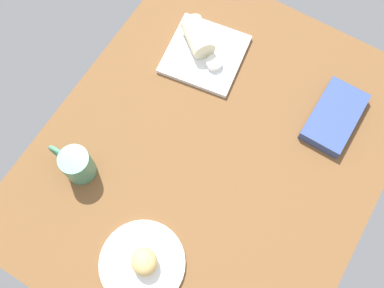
{
  "coord_description": "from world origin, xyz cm",
  "views": [
    {
      "loc": [
        39.01,
        16.91,
        121.55
      ],
      "look_at": [
        1.94,
        -5.48,
        7.0
      ],
      "focal_mm": 41.9,
      "sensor_mm": 36.0,
      "label": 1
    }
  ],
  "objects_px": {
    "breakfast_wrap": "(198,37)",
    "scone_pastry": "(144,262)",
    "book_stack": "(335,116)",
    "coffee_mug": "(76,164)",
    "sauce_cup": "(214,63)",
    "round_plate": "(142,263)",
    "square_plate": "(205,54)"
  },
  "relations": [
    {
      "from": "square_plate",
      "to": "breakfast_wrap",
      "type": "distance_m",
      "value": 0.06
    },
    {
      "from": "book_stack",
      "to": "coffee_mug",
      "type": "relative_size",
      "value": 1.57
    },
    {
      "from": "square_plate",
      "to": "sauce_cup",
      "type": "relative_size",
      "value": 4.64
    },
    {
      "from": "sauce_cup",
      "to": "book_stack",
      "type": "distance_m",
      "value": 0.38
    },
    {
      "from": "scone_pastry",
      "to": "book_stack",
      "type": "bearing_deg",
      "value": 158.76
    },
    {
      "from": "book_stack",
      "to": "sauce_cup",
      "type": "bearing_deg",
      "value": -85.13
    },
    {
      "from": "scone_pastry",
      "to": "sauce_cup",
      "type": "xyz_separation_m",
      "value": [
        -0.58,
        -0.14,
        -0.02
      ]
    },
    {
      "from": "scone_pastry",
      "to": "sauce_cup",
      "type": "relative_size",
      "value": 1.5
    },
    {
      "from": "breakfast_wrap",
      "to": "sauce_cup",
      "type": "bearing_deg",
      "value": -78.79
    },
    {
      "from": "scone_pastry",
      "to": "coffee_mug",
      "type": "distance_m",
      "value": 0.31
    },
    {
      "from": "scone_pastry",
      "to": "square_plate",
      "type": "distance_m",
      "value": 0.63
    },
    {
      "from": "breakfast_wrap",
      "to": "coffee_mug",
      "type": "xyz_separation_m",
      "value": [
        0.51,
        -0.07,
        0.0
      ]
    },
    {
      "from": "square_plate",
      "to": "coffee_mug",
      "type": "height_order",
      "value": "coffee_mug"
    },
    {
      "from": "sauce_cup",
      "to": "book_stack",
      "type": "xyz_separation_m",
      "value": [
        -0.03,
        0.38,
        -0.01
      ]
    },
    {
      "from": "sauce_cup",
      "to": "coffee_mug",
      "type": "distance_m",
      "value": 0.49
    },
    {
      "from": "round_plate",
      "to": "sauce_cup",
      "type": "height_order",
      "value": "sauce_cup"
    },
    {
      "from": "scone_pastry",
      "to": "book_stack",
      "type": "height_order",
      "value": "scone_pastry"
    },
    {
      "from": "breakfast_wrap",
      "to": "coffee_mug",
      "type": "relative_size",
      "value": 0.85
    },
    {
      "from": "breakfast_wrap",
      "to": "book_stack",
      "type": "relative_size",
      "value": 0.54
    },
    {
      "from": "breakfast_wrap",
      "to": "coffee_mug",
      "type": "distance_m",
      "value": 0.51
    },
    {
      "from": "breakfast_wrap",
      "to": "scone_pastry",
      "type": "bearing_deg",
      "value": -122.41
    },
    {
      "from": "scone_pastry",
      "to": "square_plate",
      "type": "height_order",
      "value": "scone_pastry"
    },
    {
      "from": "book_stack",
      "to": "coffee_mug",
      "type": "distance_m",
      "value": 0.73
    },
    {
      "from": "round_plate",
      "to": "breakfast_wrap",
      "type": "relative_size",
      "value": 1.92
    },
    {
      "from": "square_plate",
      "to": "round_plate",
      "type": "bearing_deg",
      "value": 15.99
    },
    {
      "from": "square_plate",
      "to": "scone_pastry",
      "type": "bearing_deg",
      "value": 16.78
    },
    {
      "from": "book_stack",
      "to": "coffee_mug",
      "type": "height_order",
      "value": "coffee_mug"
    },
    {
      "from": "scone_pastry",
      "to": "book_stack",
      "type": "xyz_separation_m",
      "value": [
        -0.62,
        0.24,
        -0.03
      ]
    },
    {
      "from": "scone_pastry",
      "to": "square_plate",
      "type": "xyz_separation_m",
      "value": [
        -0.61,
        -0.18,
        -0.04
      ]
    },
    {
      "from": "book_stack",
      "to": "coffee_mug",
      "type": "xyz_separation_m",
      "value": [
        0.5,
        -0.53,
        0.04
      ]
    },
    {
      "from": "square_plate",
      "to": "sauce_cup",
      "type": "distance_m",
      "value": 0.05
    },
    {
      "from": "round_plate",
      "to": "scone_pastry",
      "type": "bearing_deg",
      "value": 120.41
    }
  ]
}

